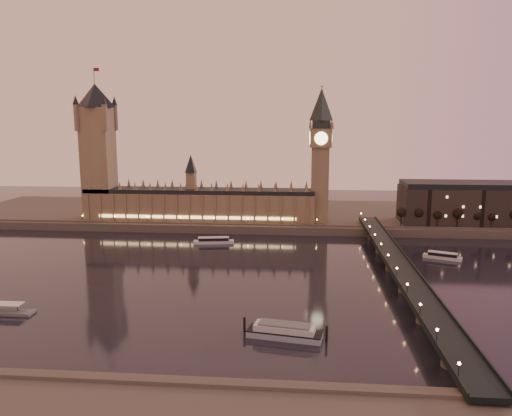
# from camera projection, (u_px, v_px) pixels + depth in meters

# --- Properties ---
(ground) EXTENTS (700.00, 700.00, 0.00)m
(ground) POSITION_uv_depth(u_px,v_px,m) (228.00, 276.00, 274.12)
(ground) COLOR black
(ground) RESTS_ON ground
(far_embankment) EXTENTS (560.00, 130.00, 6.00)m
(far_embankment) POSITION_uv_depth(u_px,v_px,m) (289.00, 215.00, 432.90)
(far_embankment) COLOR #423D35
(far_embankment) RESTS_ON ground
(palace_of_westminster) EXTENTS (180.00, 26.62, 52.00)m
(palace_of_westminster) POSITION_uv_depth(u_px,v_px,m) (199.00, 201.00, 392.45)
(palace_of_westminster) COLOR brown
(palace_of_westminster) RESTS_ON ground
(victoria_tower) EXTENTS (31.68, 31.68, 118.00)m
(victoria_tower) POSITION_uv_depth(u_px,v_px,m) (98.00, 144.00, 391.59)
(victoria_tower) COLOR brown
(victoria_tower) RESTS_ON ground
(big_ben) EXTENTS (17.68, 17.68, 104.00)m
(big_ben) POSITION_uv_depth(u_px,v_px,m) (321.00, 147.00, 377.05)
(big_ben) COLOR brown
(big_ben) RESTS_ON ground
(westminster_bridge) EXTENTS (13.20, 260.00, 15.30)m
(westminster_bridge) POSITION_uv_depth(u_px,v_px,m) (398.00, 270.00, 265.34)
(westminster_bridge) COLOR black
(westminster_bridge) RESTS_ON ground
(city_block) EXTENTS (155.00, 45.00, 34.00)m
(city_block) POSITION_uv_depth(u_px,v_px,m) (504.00, 202.00, 382.05)
(city_block) COLOR black
(city_block) RESTS_ON ground
(bare_tree_0) EXTENTS (6.09, 6.09, 12.38)m
(bare_tree_0) POSITION_uv_depth(u_px,v_px,m) (402.00, 215.00, 368.62)
(bare_tree_0) COLOR black
(bare_tree_0) RESTS_ON ground
(bare_tree_1) EXTENTS (6.09, 6.09, 12.38)m
(bare_tree_1) POSITION_uv_depth(u_px,v_px,m) (420.00, 215.00, 367.50)
(bare_tree_1) COLOR black
(bare_tree_1) RESTS_ON ground
(bare_tree_2) EXTENTS (6.09, 6.09, 12.38)m
(bare_tree_2) POSITION_uv_depth(u_px,v_px,m) (439.00, 215.00, 366.37)
(bare_tree_2) COLOR black
(bare_tree_2) RESTS_ON ground
(bare_tree_3) EXTENTS (6.09, 6.09, 12.38)m
(bare_tree_3) POSITION_uv_depth(u_px,v_px,m) (457.00, 216.00, 365.25)
(bare_tree_3) COLOR black
(bare_tree_3) RESTS_ON ground
(bare_tree_4) EXTENTS (6.09, 6.09, 12.38)m
(bare_tree_4) POSITION_uv_depth(u_px,v_px,m) (476.00, 216.00, 364.13)
(bare_tree_4) COLOR black
(bare_tree_4) RESTS_ON ground
(bare_tree_5) EXTENTS (6.09, 6.09, 12.38)m
(bare_tree_5) POSITION_uv_depth(u_px,v_px,m) (494.00, 216.00, 363.00)
(bare_tree_5) COLOR black
(bare_tree_5) RESTS_ON ground
(cruise_boat_a) EXTENTS (28.44, 10.20, 4.46)m
(cruise_boat_a) POSITION_uv_depth(u_px,v_px,m) (214.00, 241.00, 345.38)
(cruise_boat_a) COLOR silver
(cruise_boat_a) RESTS_ON ground
(cruise_boat_b) EXTENTS (23.13, 13.67, 4.18)m
(cruise_boat_b) POSITION_uv_depth(u_px,v_px,m) (443.00, 256.00, 306.99)
(cruise_boat_b) COLOR silver
(cruise_boat_b) RESTS_ON ground
(moored_barge) EXTENTS (33.55, 13.17, 6.24)m
(moored_barge) POSITION_uv_depth(u_px,v_px,m) (285.00, 331.00, 195.67)
(moored_barge) COLOR #879DAC
(moored_barge) RESTS_ON ground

